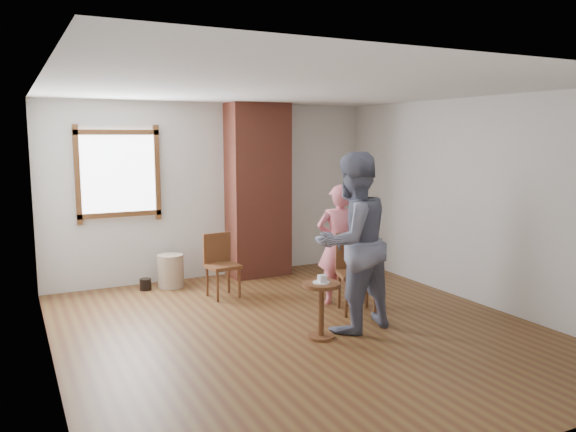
{
  "coord_description": "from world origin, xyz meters",
  "views": [
    {
      "loc": [
        -2.79,
        -5.23,
        2.12
      ],
      "look_at": [
        0.25,
        0.8,
        1.15
      ],
      "focal_mm": 35.0,
      "sensor_mm": 36.0,
      "label": 1
    }
  ],
  "objects_px": {
    "stoneware_crock": "(171,271)",
    "dining_chair_left": "(220,261)",
    "person_pink": "(339,245)",
    "man": "(352,242)",
    "side_table": "(321,301)",
    "dining_chair_right": "(356,268)"
  },
  "relations": [
    {
      "from": "side_table",
      "to": "person_pink",
      "type": "bearing_deg",
      "value": 49.75
    },
    {
      "from": "dining_chair_right",
      "to": "side_table",
      "type": "relative_size",
      "value": 1.57
    },
    {
      "from": "stoneware_crock",
      "to": "man",
      "type": "xyz_separation_m",
      "value": [
        1.31,
        -2.62,
        0.74
      ]
    },
    {
      "from": "dining_chair_left",
      "to": "man",
      "type": "bearing_deg",
      "value": -71.91
    },
    {
      "from": "dining_chair_right",
      "to": "man",
      "type": "bearing_deg",
      "value": -108.46
    },
    {
      "from": "person_pink",
      "to": "man",
      "type": "bearing_deg",
      "value": 94.65
    },
    {
      "from": "side_table",
      "to": "person_pink",
      "type": "distance_m",
      "value": 1.31
    },
    {
      "from": "stoneware_crock",
      "to": "side_table",
      "type": "bearing_deg",
      "value": -72.07
    },
    {
      "from": "man",
      "to": "person_pink",
      "type": "height_order",
      "value": "man"
    },
    {
      "from": "dining_chair_left",
      "to": "dining_chair_right",
      "type": "distance_m",
      "value": 1.83
    },
    {
      "from": "stoneware_crock",
      "to": "person_pink",
      "type": "xyz_separation_m",
      "value": [
        1.69,
        -1.74,
        0.53
      ]
    },
    {
      "from": "dining_chair_left",
      "to": "man",
      "type": "distance_m",
      "value": 2.11
    },
    {
      "from": "stoneware_crock",
      "to": "dining_chair_left",
      "type": "relative_size",
      "value": 0.55
    },
    {
      "from": "dining_chair_left",
      "to": "side_table",
      "type": "bearing_deg",
      "value": -84.46
    },
    {
      "from": "dining_chair_right",
      "to": "man",
      "type": "relative_size",
      "value": 0.48
    },
    {
      "from": "dining_chair_left",
      "to": "man",
      "type": "height_order",
      "value": "man"
    },
    {
      "from": "stoneware_crock",
      "to": "side_table",
      "type": "xyz_separation_m",
      "value": [
        0.88,
        -2.71,
        0.17
      ]
    },
    {
      "from": "stoneware_crock",
      "to": "side_table",
      "type": "relative_size",
      "value": 0.77
    },
    {
      "from": "dining_chair_left",
      "to": "person_pink",
      "type": "relative_size",
      "value": 0.55
    },
    {
      "from": "dining_chair_right",
      "to": "stoneware_crock",
      "type": "bearing_deg",
      "value": 148.6
    },
    {
      "from": "dining_chair_left",
      "to": "dining_chair_right",
      "type": "xyz_separation_m",
      "value": [
        1.25,
        -1.33,
        0.06
      ]
    },
    {
      "from": "stoneware_crock",
      "to": "dining_chair_left",
      "type": "height_order",
      "value": "dining_chair_left"
    }
  ]
}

